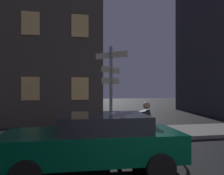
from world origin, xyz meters
name	(u,v)px	position (x,y,z in m)	size (l,w,h in m)	color
sidewalk_kerb	(114,134)	(0.00, 6.92, 0.07)	(40.00, 2.64, 0.14)	gray
signpost	(111,83)	(-0.22, 6.37, 2.25)	(1.09, 1.09, 3.56)	gray
car_near_right	(95,141)	(-1.26, 2.97, 0.76)	(4.31, 2.03, 1.39)	#05472D
cyclist	(145,130)	(0.39, 4.06, 0.75)	(1.82, 0.34, 1.61)	black
building_left_block	(23,1)	(-5.03, 14.31, 8.18)	(10.00, 9.47, 16.37)	#4C443D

